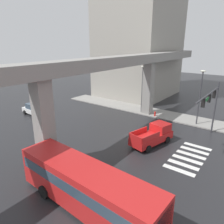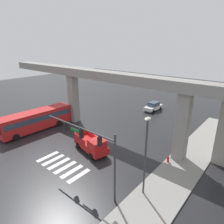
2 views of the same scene
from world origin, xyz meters
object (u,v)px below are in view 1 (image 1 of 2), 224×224
at_px(pickup_truck, 153,135).
at_px(fire_hydrant, 155,114).
at_px(city_bus, 86,185).
at_px(street_lamp_near_corner, 200,91).
at_px(sedan_white, 34,109).
at_px(traffic_signal_mast, 211,101).
at_px(street_lamp_mid_block, 142,84).

relative_size(pickup_truck, fire_hydrant, 6.35).
height_order(pickup_truck, city_bus, city_bus).
height_order(street_lamp_near_corner, fire_hydrant, street_lamp_near_corner).
xyz_separation_m(pickup_truck, sedan_white, (-2.01, 18.84, -0.14)).
bearing_deg(traffic_signal_mast, street_lamp_mid_block, 68.96).
height_order(pickup_truck, sedan_white, pickup_truck).
relative_size(city_bus, fire_hydrant, 12.81).
bearing_deg(sedan_white, pickup_truck, -83.90).
xyz_separation_m(sedan_white, street_lamp_mid_block, (10.51, -12.54, 3.70)).
relative_size(sedan_white, street_lamp_mid_block, 0.61).
relative_size(sedan_white, traffic_signal_mast, 0.51).
xyz_separation_m(pickup_truck, fire_hydrant, (8.10, 3.76, -0.56)).
bearing_deg(pickup_truck, fire_hydrant, 24.88).
relative_size(city_bus, sedan_white, 2.48).
bearing_deg(street_lamp_near_corner, fire_hydrant, 93.91).
bearing_deg(traffic_signal_mast, city_bus, 167.09).
distance_m(street_lamp_near_corner, street_lamp_mid_block, 8.39).
height_order(city_bus, traffic_signal_mast, traffic_signal_mast).
bearing_deg(street_lamp_near_corner, traffic_signal_mast, -151.50).
height_order(pickup_truck, fire_hydrant, pickup_truck).
bearing_deg(street_lamp_near_corner, street_lamp_mid_block, 90.00).
bearing_deg(fire_hydrant, street_lamp_mid_block, 81.04).
bearing_deg(fire_hydrant, pickup_truck, -155.12).
xyz_separation_m(city_bus, street_lamp_near_corner, (19.66, -1.35, 2.83)).
relative_size(traffic_signal_mast, fire_hydrant, 10.22).
bearing_deg(sedan_white, fire_hydrant, -56.16).
relative_size(city_bus, street_lamp_mid_block, 1.50).
relative_size(street_lamp_mid_block, fire_hydrant, 8.52).
xyz_separation_m(sedan_white, fire_hydrant, (10.11, -15.08, -0.42)).
xyz_separation_m(traffic_signal_mast, street_lamp_mid_block, (4.08, 10.61, 0.00)).
height_order(traffic_signal_mast, street_lamp_mid_block, street_lamp_mid_block).
relative_size(pickup_truck, street_lamp_mid_block, 0.75).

